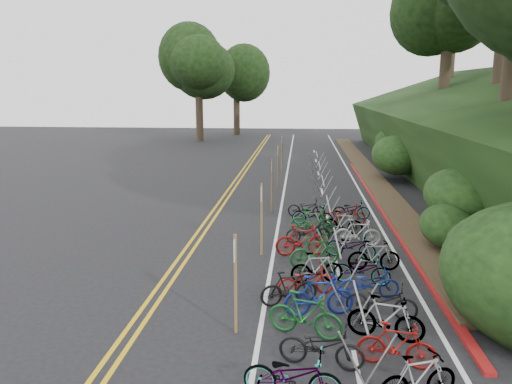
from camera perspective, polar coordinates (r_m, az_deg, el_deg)
ground at (r=12.72m, az=-3.98°, el=-14.38°), size 120.00×120.00×0.00m
road_markings at (r=22.12m, az=1.75°, el=-2.89°), size 7.47×80.00×0.01m
red_curb at (r=24.23m, az=14.08°, el=-1.83°), size 0.25×28.00×0.10m
embankment at (r=32.41m, az=25.22°, el=5.29°), size 14.30×48.14×9.11m
bike_rack_front at (r=11.18m, az=11.75°, el=-13.87°), size 1.12×2.64×1.12m
bike_racks_rest at (r=24.76m, az=7.64°, el=0.61°), size 1.14×23.00×1.17m
signpost_near at (r=11.56m, az=-2.37°, el=-9.70°), size 0.08×0.40×2.39m
signposts_rest at (r=25.64m, az=2.22°, el=2.40°), size 0.08×18.40×2.50m
bike_front at (r=13.33m, az=3.80°, el=-10.88°), size 0.95×1.63×0.94m
bike_valet at (r=15.50m, az=9.04°, el=-7.69°), size 3.19×15.06×1.09m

